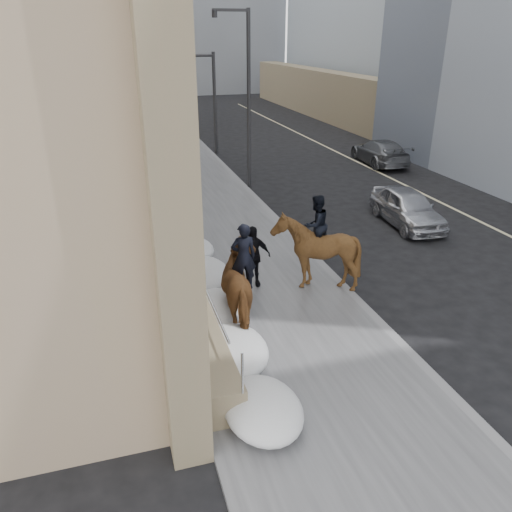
{
  "coord_description": "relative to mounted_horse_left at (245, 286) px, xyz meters",
  "views": [
    {
      "loc": [
        -3.68,
        -9.15,
        6.99
      ],
      "look_at": [
        -0.29,
        2.17,
        1.7
      ],
      "focal_mm": 35.0,
      "sensor_mm": 36.0,
      "label": 1
    }
  ],
  "objects": [
    {
      "name": "lane_line",
      "position": [
        11.29,
        8.49,
        -1.22
      ],
      "size": [
        0.15,
        70.0,
        0.01
      ],
      "primitive_type": "cube",
      "color": "#BFB78C",
      "rests_on": "ground"
    },
    {
      "name": "snow_bank",
      "position": [
        -0.63,
        6.6,
        -0.76
      ],
      "size": [
        1.7,
        18.1,
        0.76
      ],
      "color": "white",
      "rests_on": "sidewalk"
    },
    {
      "name": "mounted_horse_right",
      "position": [
        2.52,
        1.45,
        0.1
      ],
      "size": [
        2.49,
        2.6,
        2.78
      ],
      "rotation": [
        0.0,
        0.0,
        3.55
      ],
      "color": "#412912",
      "rests_on": "sidewalk"
    },
    {
      "name": "streetlight_far",
      "position": [
        3.53,
        32.49,
        3.35
      ],
      "size": [
        1.71,
        0.24,
        8.0
      ],
      "color": "#2D2D30",
      "rests_on": "ground"
    },
    {
      "name": "sidewalk",
      "position": [
        0.79,
        8.49,
        -1.17
      ],
      "size": [
        5.0,
        80.0,
        0.12
      ],
      "primitive_type": "cube",
      "color": "#49484B",
      "rests_on": "ground"
    },
    {
      "name": "car_grey",
      "position": [
        12.28,
        14.95,
        -0.52
      ],
      "size": [
        2.38,
        5.02,
        1.41
      ],
      "primitive_type": "imported",
      "rotation": [
        0.0,
        0.0,
        3.06
      ],
      "color": "slate",
      "rests_on": "ground"
    },
    {
      "name": "mounted_horse_left",
      "position": [
        0.0,
        0.0,
        0.0
      ],
      "size": [
        1.26,
        2.54,
        2.71
      ],
      "rotation": [
        0.0,
        0.0,
        3.09
      ],
      "color": "#553419",
      "rests_on": "sidewalk"
    },
    {
      "name": "ground",
      "position": [
        0.79,
        -1.51,
        -1.23
      ],
      "size": [
        140.0,
        140.0,
        0.0
      ],
      "primitive_type": "plane",
      "color": "black",
      "rests_on": "ground"
    },
    {
      "name": "curb",
      "position": [
        3.41,
        8.49,
        -1.17
      ],
      "size": [
        0.24,
        80.0,
        0.12
      ],
      "primitive_type": "cube",
      "color": "slate",
      "rests_on": "ground"
    },
    {
      "name": "bg_building_far",
      "position": [
        -5.21,
        70.49,
        8.77
      ],
      "size": [
        24.0,
        12.0,
        20.0
      ],
      "primitive_type": "cube",
      "color": "gray",
      "rests_on": "ground"
    },
    {
      "name": "traffic_signal",
      "position": [
        2.86,
        20.49,
        2.78
      ],
      "size": [
        4.1,
        0.22,
        6.0
      ],
      "color": "#2D2D30",
      "rests_on": "ground"
    },
    {
      "name": "pedestrian",
      "position": [
        0.8,
        2.09,
        -0.18
      ],
      "size": [
        1.13,
        0.56,
        1.85
      ],
      "primitive_type": "imported",
      "rotation": [
        0.0,
        0.0,
        -0.1
      ],
      "color": "black",
      "rests_on": "sidewalk"
    },
    {
      "name": "car_silver",
      "position": [
        8.21,
        5.57,
        -0.51
      ],
      "size": [
        2.05,
        4.31,
        1.42
      ],
      "primitive_type": "imported",
      "rotation": [
        0.0,
        0.0,
        -0.09
      ],
      "color": "#BABCC3",
      "rests_on": "ground"
    },
    {
      "name": "streetlight_mid",
      "position": [
        3.53,
        12.49,
        3.35
      ],
      "size": [
        1.71,
        0.24,
        8.0
      ],
      "color": "#2D2D30",
      "rests_on": "ground"
    }
  ]
}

